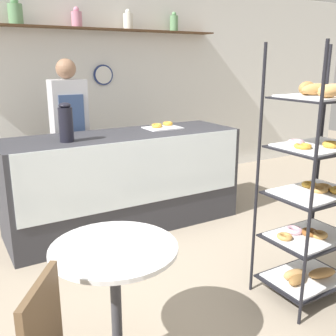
{
  "coord_description": "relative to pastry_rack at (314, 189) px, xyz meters",
  "views": [
    {
      "loc": [
        -1.59,
        -2.22,
        1.7
      ],
      "look_at": [
        0.0,
        0.48,
        0.84
      ],
      "focal_mm": 42.0,
      "sensor_mm": 36.0,
      "label": 1
    }
  ],
  "objects": [
    {
      "name": "coffee_carafe",
      "position": [
        -1.23,
        1.75,
        0.33
      ],
      "size": [
        0.13,
        0.13,
        0.35
      ],
      "color": "black",
      "rests_on": "display_counter"
    },
    {
      "name": "person_worker",
      "position": [
        -1.0,
        2.41,
        0.12
      ],
      "size": [
        0.37,
        0.23,
        1.73
      ],
      "color": "#282833",
      "rests_on": "ground_plane"
    },
    {
      "name": "display_counter",
      "position": [
        -0.62,
        1.85,
        -0.33
      ],
      "size": [
        2.4,
        0.76,
        0.99
      ],
      "color": "#333338",
      "rests_on": "ground_plane"
    },
    {
      "name": "pastry_rack",
      "position": [
        0.0,
        0.0,
        0.0
      ],
      "size": [
        0.67,
        0.5,
        1.82
      ],
      "color": "black",
      "rests_on": "ground_plane"
    },
    {
      "name": "cafe_table",
      "position": [
        -1.5,
        0.06,
        -0.27
      ],
      "size": [
        0.69,
        0.69,
        0.75
      ],
      "color": "#262628",
      "rests_on": "ground_plane"
    },
    {
      "name": "back_wall",
      "position": [
        -0.62,
        3.26,
        0.54
      ],
      "size": [
        10.0,
        0.3,
        2.7
      ],
      "color": "white",
      "rests_on": "ground_plane"
    },
    {
      "name": "ground_plane",
      "position": [
        -0.62,
        0.49,
        -0.83
      ],
      "size": [
        14.0,
        14.0,
        0.0
      ],
      "primitive_type": "plane",
      "color": "gray"
    },
    {
      "name": "donut_tray_counter",
      "position": [
        -0.11,
        1.97,
        0.18
      ],
      "size": [
        0.38,
        0.29,
        0.05
      ],
      "color": "silver",
      "rests_on": "display_counter"
    }
  ]
}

